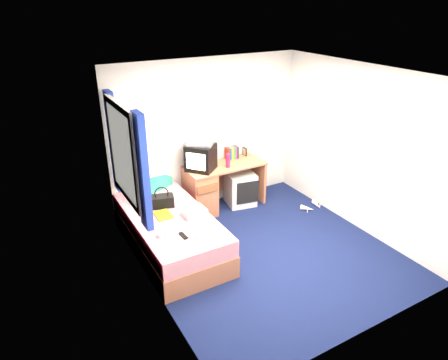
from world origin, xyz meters
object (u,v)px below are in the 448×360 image
water_bottle (163,231)px  remote_control (183,236)px  pink_water_bottle (228,161)px  colour_swatch_fan (190,236)px  storage_cube (240,188)px  picture_frame (245,151)px  desk (209,187)px  towel (194,212)px  magazine (163,215)px  bed (171,232)px  aerosol_can (216,160)px  handbag (162,201)px  pillow (150,184)px  white_heels (312,206)px  crt_tv (201,157)px  vcr (201,142)px

water_bottle → remote_control: water_bottle is taller
pink_water_bottle → colour_swatch_fan: size_ratio=0.96×
storage_cube → pink_water_bottle: 0.65m
picture_frame → colour_swatch_fan: picture_frame is taller
desk → storage_cube: bearing=-5.7°
towel → magazine: (-0.36, 0.20, -0.04)m
bed → towel: size_ratio=6.82×
aerosol_can → handbag: (-1.13, -0.49, -0.21)m
pillow → aerosol_can: bearing=-8.1°
colour_swatch_fan → towel: bearing=59.4°
bed → colour_swatch_fan: bearing=-88.3°
remote_control → white_heels: 2.63m
desk → remote_control: (-1.04, -1.31, 0.14)m
crt_tv → magazine: size_ratio=1.98×
pillow → colour_swatch_fan: (-0.05, -1.54, -0.06)m
crt_tv → vcr: bearing=90.0°
storage_cube → pink_water_bottle: bearing=-155.7°
magazine → pink_water_bottle: bearing=23.5°
magazine → white_heels: bearing=-2.3°
pillow → vcr: (0.78, -0.18, 0.59)m
handbag → white_heels: handbag is taller
storage_cube → water_bottle: bearing=-138.4°
bed → colour_swatch_fan: 0.68m
bed → water_bottle: bearing=-121.5°
picture_frame → magazine: size_ratio=0.50×
aerosol_can → storage_cube: bearing=-12.1°
pink_water_bottle → aerosol_can: bearing=127.4°
magazine → colour_swatch_fan: (0.10, -0.65, -0.00)m
pink_water_bottle → towel: 1.27m
desk → white_heels: desk is taller
magazine → water_bottle: (-0.16, -0.43, 0.03)m
vcr → remote_control: size_ratio=2.37×
pink_water_bottle → colour_swatch_fan: bearing=-135.1°
water_bottle → white_heels: bearing=6.7°
picture_frame → remote_control: 2.36m
pink_water_bottle → towel: bearing=-141.2°
bed → pink_water_bottle: (1.26, 0.61, 0.59)m
desk → pink_water_bottle: size_ratio=6.18×
crt_tv → remote_control: crt_tv is taller
desk → pink_water_bottle: (0.27, -0.13, 0.45)m
bed → white_heels: (2.48, -0.07, -0.23)m
desk → magazine: size_ratio=4.64×
bed → picture_frame: bearing=27.5°
desk → colour_swatch_fan: size_ratio=5.91×
handbag → magazine: size_ratio=1.28×
picture_frame → water_bottle: picture_frame is taller
picture_frame → water_bottle: (-2.00, -1.31, -0.24)m
aerosol_can → handbag: size_ratio=0.48×
vcr → water_bottle: (-1.09, -1.13, -0.62)m
magazine → crt_tv: bearing=37.3°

